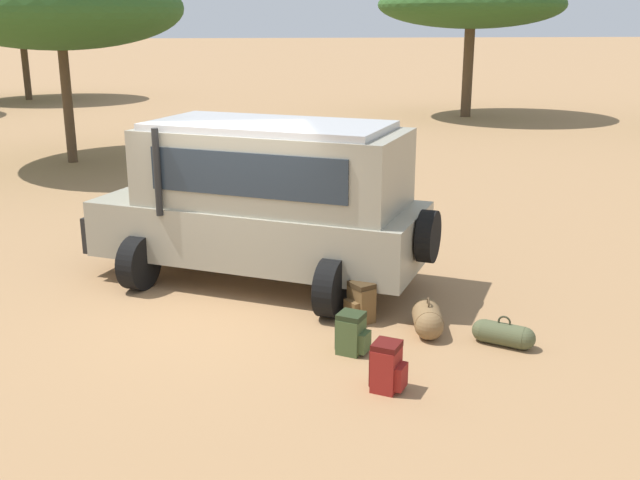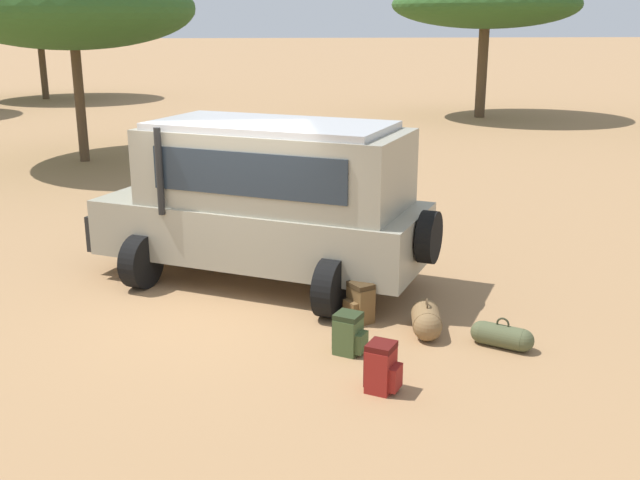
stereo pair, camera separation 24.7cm
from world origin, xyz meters
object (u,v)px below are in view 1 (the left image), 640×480
Objects in this scene: duffel_bag_low_black_case at (428,319)px; acacia_tree_right_mid at (471,5)px; safari_vehicle at (265,199)px; acacia_tree_left_mid at (21,20)px; backpack_beside_front_wheel at (361,302)px; backpack_near_rear_wheel at (387,367)px; duffel_bag_soft_canvas at (503,334)px; backpack_cluster_center at (352,333)px; acacia_tree_centre_back at (59,8)px.

acacia_tree_right_mid is at bearing 71.16° from duffel_bag_low_black_case.
safari_vehicle is 30.54m from acacia_tree_left_mid.
acacia_tree_left_mid is (-11.51, 30.36, 3.57)m from backpack_beside_front_wheel.
duffel_bag_soft_canvas is (1.66, 0.96, -0.12)m from backpack_near_rear_wheel.
acacia_tree_left_mid is (-12.30, 30.83, 3.65)m from duffel_bag_low_black_case.
safari_vehicle reaches higher than backpack_beside_front_wheel.
backpack_near_rear_wheel is 0.07× the size of acacia_tree_right_mid.
acacia_tree_left_mid reaches higher than safari_vehicle.
backpack_cluster_center reaches higher than duffel_bag_low_black_case.
backpack_beside_front_wheel reaches higher than duffel_bag_low_black_case.
duffel_bag_low_black_case is at bearing 148.43° from duffel_bag_soft_canvas.
safari_vehicle reaches higher than backpack_cluster_center.
duffel_bag_low_black_case is (1.06, 0.49, -0.06)m from backpack_cluster_center.
duffel_bag_low_black_case reaches higher than duffel_bag_soft_canvas.
backpack_near_rear_wheel is 1.92m from duffel_bag_soft_canvas.
acacia_tree_centre_back is at bearing 117.87° from duffel_bag_low_black_case.
backpack_beside_front_wheel is 1.89m from duffel_bag_soft_canvas.
acacia_tree_right_mid is (14.16, 8.62, 0.27)m from acacia_tree_centre_back.
acacia_tree_right_mid reaches higher than backpack_cluster_center.
acacia_tree_left_mid is 1.11× the size of acacia_tree_centre_back.
acacia_tree_centre_back is at bearing 115.89° from backpack_beside_front_wheel.
backpack_cluster_center is at bearing -106.08° from backpack_beside_front_wheel.
backpack_near_rear_wheel is 34.46m from acacia_tree_left_mid.
acacia_tree_left_mid reaches higher than duffel_bag_low_black_case.
acacia_tree_left_mid is (-10.36, 28.62, 2.54)m from safari_vehicle.
acacia_tree_centre_back is 0.96× the size of acacia_tree_right_mid.
backpack_cluster_center is at bearing -70.27° from acacia_tree_left_mid.
backpack_near_rear_wheel is 0.66× the size of duffel_bag_low_black_case.
acacia_tree_right_mid is at bearing -25.40° from acacia_tree_left_mid.
acacia_tree_left_mid reaches higher than backpack_near_rear_wheel.
backpack_near_rear_wheel is at bearing -150.01° from duffel_bag_soft_canvas.
acacia_tree_right_mid is (6.52, 22.02, 4.27)m from duffel_bag_soft_canvas.
duffel_bag_soft_canvas is at bearing -44.50° from safari_vehicle.
acacia_tree_left_mid is at bearing 111.74° from duffel_bag_low_black_case.
duffel_bag_low_black_case is at bearing 60.25° from backpack_near_rear_wheel.
safari_vehicle is 7.73× the size of duffel_bag_soft_canvas.
duffel_bag_low_black_case is 33.39m from acacia_tree_left_mid.
backpack_cluster_center is at bearing -110.91° from acacia_tree_right_mid.
duffel_bag_low_black_case is at bearing -108.84° from acacia_tree_right_mid.
backpack_beside_front_wheel is at bearing 88.49° from backpack_near_rear_wheel.
acacia_tree_right_mid is at bearing 68.88° from backpack_beside_front_wheel.
safari_vehicle is 3.14m from duffel_bag_low_black_case.
safari_vehicle is 3.02m from backpack_cluster_center.
safari_vehicle reaches higher than backpack_near_rear_wheel.
safari_vehicle is 0.67× the size of acacia_tree_left_mid.
safari_vehicle is 9.69× the size of backpack_near_rear_wheel.
duffel_bag_soft_canvas is (1.61, -0.98, -0.12)m from backpack_beside_front_wheel.
safari_vehicle reaches higher than duffel_bag_soft_canvas.
duffel_bag_soft_canvas is at bearing -0.58° from backpack_cluster_center.
backpack_near_rear_wheel reaches higher than duffel_bag_low_black_case.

